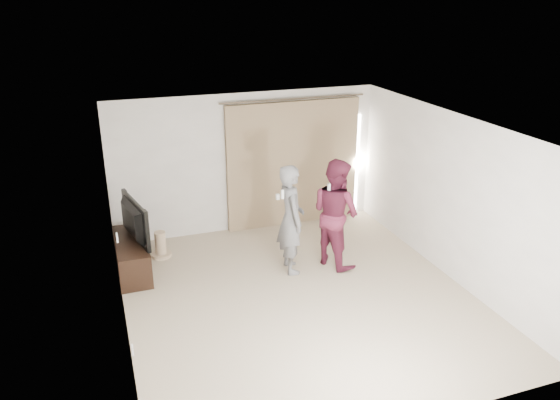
% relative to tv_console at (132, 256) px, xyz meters
% --- Properties ---
extents(floor, '(5.50, 5.50, 0.00)m').
position_rel_tv_console_xyz_m(floor, '(2.27, -1.67, -0.27)').
color(floor, tan).
rests_on(floor, ground).
extents(wall_back, '(5.00, 0.04, 2.60)m').
position_rel_tv_console_xyz_m(wall_back, '(2.27, 1.08, 1.03)').
color(wall_back, silver).
rests_on(wall_back, ground).
extents(wall_left, '(0.04, 5.50, 2.60)m').
position_rel_tv_console_xyz_m(wall_left, '(-0.23, -1.67, 1.03)').
color(wall_left, silver).
rests_on(wall_left, ground).
extents(ceiling, '(5.00, 5.50, 0.01)m').
position_rel_tv_console_xyz_m(ceiling, '(2.27, -1.67, 2.33)').
color(ceiling, white).
rests_on(ceiling, wall_back).
extents(curtain, '(2.80, 0.11, 2.46)m').
position_rel_tv_console_xyz_m(curtain, '(3.18, 1.01, 0.93)').
color(curtain, '#94805B').
rests_on(curtain, ground).
extents(tv_console, '(0.49, 1.41, 0.54)m').
position_rel_tv_console_xyz_m(tv_console, '(0.00, 0.00, 0.00)').
color(tv_console, black).
rests_on(tv_console, ground).
extents(tv, '(0.40, 1.19, 0.68)m').
position_rel_tv_console_xyz_m(tv, '(0.00, 0.00, 0.61)').
color(tv, black).
rests_on(tv, tv_console).
extents(scratching_post, '(0.34, 0.34, 0.46)m').
position_rel_tv_console_xyz_m(scratching_post, '(0.51, 0.37, -0.09)').
color(scratching_post, tan).
rests_on(scratching_post, ground).
extents(person_man, '(0.48, 0.69, 1.80)m').
position_rel_tv_console_xyz_m(person_man, '(2.45, -0.80, 0.63)').
color(person_man, slate).
rests_on(person_man, ground).
extents(person_woman, '(0.95, 1.07, 1.82)m').
position_rel_tv_console_xyz_m(person_woman, '(3.22, -0.82, 0.64)').
color(person_woman, maroon).
rests_on(person_woman, ground).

